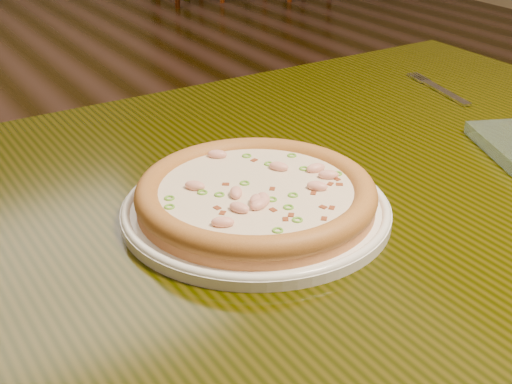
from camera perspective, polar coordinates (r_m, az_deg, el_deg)
ground at (r=1.98m, az=-3.36°, el=-8.32°), size 9.00×9.00×0.00m
hero_table at (r=0.96m, az=4.49°, el=-3.96°), size 1.20×0.80×0.75m
plate at (r=0.81m, az=0.00°, el=-1.33°), size 0.31×0.31×0.02m
pizza at (r=0.81m, az=0.01°, el=-0.19°), size 0.27×0.27×0.03m
fork at (r=1.26m, az=14.52°, el=7.94°), size 0.06×0.17×0.00m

